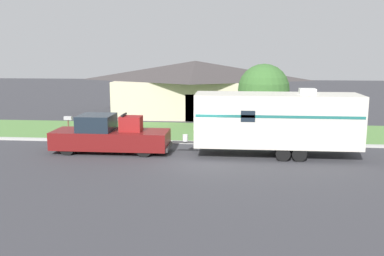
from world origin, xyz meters
TOP-DOWN VIEW (x-y plane):
  - ground_plane at (0.00, 0.00)m, footprint 120.00×120.00m
  - curb_strip at (0.00, 3.75)m, footprint 80.00×0.30m
  - lawn_strip at (0.00, 7.40)m, footprint 80.00×7.00m
  - house_across_street at (-1.54, 14.87)m, footprint 13.85×6.98m
  - pickup_truck at (-4.99, 1.21)m, footprint 6.34×2.10m
  - travel_trailer at (3.86, 1.21)m, footprint 9.59×2.45m
  - mailbox at (-8.60, 4.56)m, footprint 0.48×0.20m
  - tree_in_yard at (3.50, 6.14)m, footprint 3.20×3.20m

SIDE VIEW (x-z plane):
  - ground_plane at x=0.00m, z-range 0.00..0.00m
  - lawn_strip at x=0.00m, z-range 0.00..0.03m
  - curb_strip at x=0.00m, z-range 0.00..0.14m
  - pickup_truck at x=-4.99m, z-range -0.16..1.94m
  - mailbox at x=-8.60m, z-range 0.37..1.76m
  - travel_trailer at x=3.86m, z-range 0.14..3.67m
  - house_across_street at x=-1.54m, z-range 0.08..4.66m
  - tree_in_yard at x=3.50m, z-range 0.70..5.33m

